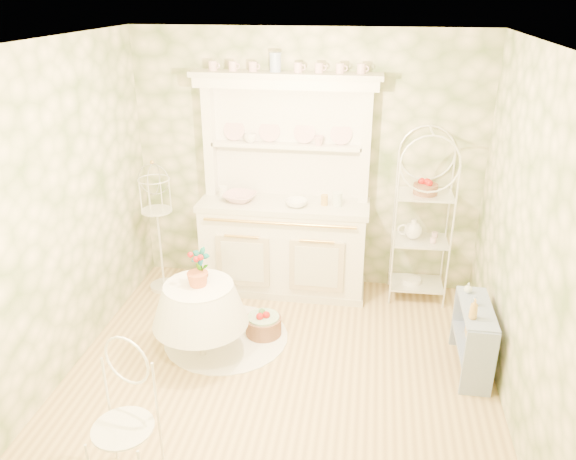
# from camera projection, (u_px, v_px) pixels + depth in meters

# --- Properties ---
(floor) EXTENTS (3.60, 3.60, 0.00)m
(floor) POSITION_uv_depth(u_px,v_px,m) (279.00, 378.00, 4.75)
(floor) COLOR tan
(floor) RESTS_ON ground
(ceiling) EXTENTS (3.60, 3.60, 0.00)m
(ceiling) POSITION_uv_depth(u_px,v_px,m) (277.00, 43.00, 3.68)
(ceiling) COLOR white
(ceiling) RESTS_ON floor
(wall_left) EXTENTS (3.60, 3.60, 0.00)m
(wall_left) POSITION_uv_depth(u_px,v_px,m) (55.00, 218.00, 4.46)
(wall_left) COLOR #F4E2BE
(wall_left) RESTS_ON floor
(wall_right) EXTENTS (3.60, 3.60, 0.00)m
(wall_right) POSITION_uv_depth(u_px,v_px,m) (529.00, 247.00, 3.97)
(wall_right) COLOR #F4E2BE
(wall_right) RESTS_ON floor
(wall_back) EXTENTS (3.60, 3.60, 0.00)m
(wall_back) POSITION_uv_depth(u_px,v_px,m) (307.00, 163.00, 5.85)
(wall_back) COLOR #F4E2BE
(wall_back) RESTS_ON floor
(wall_front) EXTENTS (3.60, 3.60, 0.00)m
(wall_front) POSITION_uv_depth(u_px,v_px,m) (213.00, 387.00, 2.58)
(wall_front) COLOR #F4E2BE
(wall_front) RESTS_ON floor
(kitchen_dresser) EXTENTS (1.87, 0.61, 2.29)m
(kitchen_dresser) POSITION_uv_depth(u_px,v_px,m) (284.00, 190.00, 5.70)
(kitchen_dresser) COLOR white
(kitchen_dresser) RESTS_ON floor
(bakers_rack) EXTENTS (0.58, 0.42, 1.82)m
(bakers_rack) POSITION_uv_depth(u_px,v_px,m) (423.00, 217.00, 5.65)
(bakers_rack) COLOR white
(bakers_rack) RESTS_ON floor
(side_shelf) EXTENTS (0.27, 0.73, 0.62)m
(side_shelf) POSITION_uv_depth(u_px,v_px,m) (473.00, 338.00, 4.74)
(side_shelf) COLOR #8999BE
(side_shelf) RESTS_ON floor
(round_table) EXTENTS (0.93, 0.93, 0.80)m
(round_table) POSITION_uv_depth(u_px,v_px,m) (201.00, 316.00, 4.89)
(round_table) COLOR white
(round_table) RESTS_ON floor
(cafe_chair) EXTENTS (0.42, 0.42, 0.75)m
(cafe_chair) POSITION_uv_depth(u_px,v_px,m) (124.00, 437.00, 3.61)
(cafe_chair) COLOR white
(cafe_chair) RESTS_ON floor
(birdcage_stand) EXTENTS (0.36, 0.36, 1.37)m
(birdcage_stand) POSITION_uv_depth(u_px,v_px,m) (159.00, 230.00, 5.91)
(birdcage_stand) COLOR white
(birdcage_stand) RESTS_ON floor
(floor_basket) EXTENTS (0.38, 0.38, 0.20)m
(floor_basket) POSITION_uv_depth(u_px,v_px,m) (264.00, 325.00, 5.31)
(floor_basket) COLOR #8C5C42
(floor_basket) RESTS_ON floor
(lace_rug) EXTENTS (1.39, 1.39, 0.01)m
(lace_rug) POSITION_uv_depth(u_px,v_px,m) (226.00, 337.00, 5.29)
(lace_rug) COLOR white
(lace_rug) RESTS_ON floor
(bowl_floral) EXTENTS (0.39, 0.39, 0.08)m
(bowl_floral) POSITION_uv_depth(u_px,v_px,m) (240.00, 200.00, 5.79)
(bowl_floral) COLOR white
(bowl_floral) RESTS_ON kitchen_dresser
(bowl_white) EXTENTS (0.23, 0.23, 0.07)m
(bowl_white) POSITION_uv_depth(u_px,v_px,m) (296.00, 206.00, 5.65)
(bowl_white) COLOR white
(bowl_white) RESTS_ON kitchen_dresser
(cup_left) EXTENTS (0.13, 0.13, 0.10)m
(cup_left) POSITION_uv_depth(u_px,v_px,m) (250.00, 140.00, 5.71)
(cup_left) COLOR white
(cup_left) RESTS_ON kitchen_dresser
(cup_right) EXTENTS (0.13, 0.13, 0.10)m
(cup_right) POSITION_uv_depth(u_px,v_px,m) (319.00, 142.00, 5.62)
(cup_right) COLOR white
(cup_right) RESTS_ON kitchen_dresser
(potted_geranium) EXTENTS (0.19, 0.16, 0.32)m
(potted_geranium) POSITION_uv_depth(u_px,v_px,m) (201.00, 269.00, 4.74)
(potted_geranium) COLOR #3F7238
(potted_geranium) RESTS_ON round_table
(bottle_amber) EXTENTS (0.07, 0.07, 0.18)m
(bottle_amber) POSITION_uv_depth(u_px,v_px,m) (473.00, 311.00, 4.44)
(bottle_amber) COLOR gold
(bottle_amber) RESTS_ON side_shelf
(bottle_blue) EXTENTS (0.05, 0.05, 0.10)m
(bottle_blue) POSITION_uv_depth(u_px,v_px,m) (474.00, 301.00, 4.64)
(bottle_blue) COLOR #8FA4CB
(bottle_blue) RESTS_ON side_shelf
(bottle_glass) EXTENTS (0.08, 0.08, 0.09)m
(bottle_glass) POSITION_uv_depth(u_px,v_px,m) (468.00, 289.00, 4.83)
(bottle_glass) COLOR silver
(bottle_glass) RESTS_ON side_shelf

